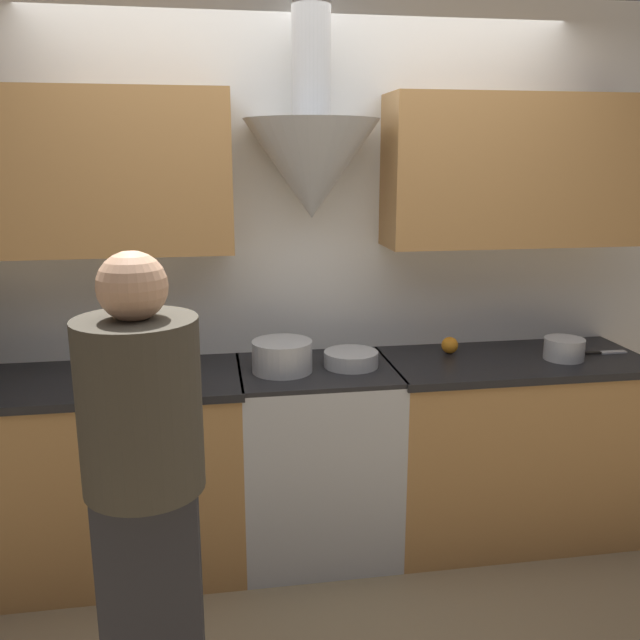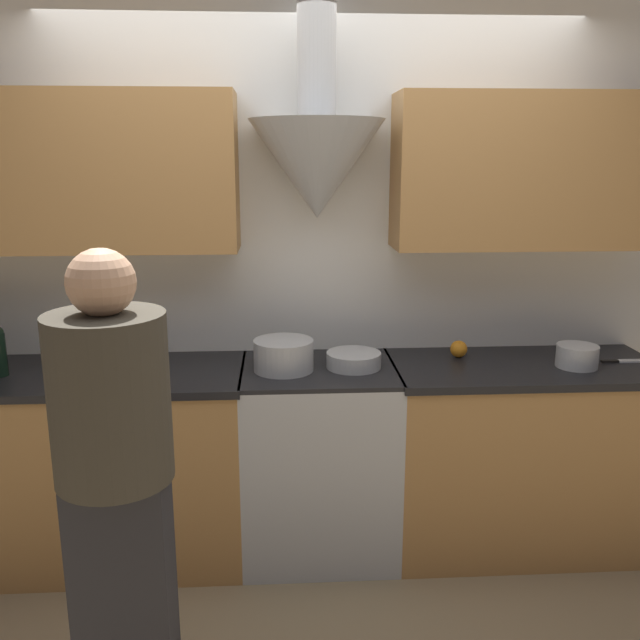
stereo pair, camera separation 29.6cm
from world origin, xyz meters
TOP-DOWN VIEW (x-y plane):
  - ground_plane at (0.00, 0.00)m, footprint 12.00×12.00m
  - wall_back at (-0.05, 0.59)m, footprint 8.40×0.61m
  - counter_left at (-1.12, 0.33)m, footprint 1.55×0.62m
  - counter_right at (0.98, 0.33)m, footprint 1.26×0.62m
  - stove_range at (0.00, 0.33)m, footprint 0.72×0.60m
  - stock_pot at (-0.16, 0.30)m, footprint 0.27×0.27m
  - mixing_bowl at (0.16, 0.32)m, footprint 0.25×0.25m
  - orange_fruit at (0.69, 0.45)m, footprint 0.08×0.08m
  - saucepan at (1.19, 0.27)m, footprint 0.19×0.19m
  - chefs_knife at (1.45, 0.33)m, footprint 0.22×0.04m
  - person_foreground_left at (-0.68, -0.72)m, footprint 0.35×0.35m

SIDE VIEW (x-z plane):
  - ground_plane at x=0.00m, z-range 0.00..0.00m
  - counter_left at x=-1.12m, z-range 0.00..0.92m
  - counter_right at x=0.98m, z-range 0.00..0.92m
  - stove_range at x=0.00m, z-range 0.00..0.92m
  - person_foreground_left at x=-0.68m, z-range 0.08..1.70m
  - chefs_knife at x=1.45m, z-range 0.92..0.93m
  - mixing_bowl at x=0.16m, z-range 0.92..0.99m
  - orange_fruit at x=0.69m, z-range 0.92..1.00m
  - saucepan at x=1.19m, z-range 0.92..1.02m
  - stock_pot at x=-0.16m, z-range 0.92..1.06m
  - wall_back at x=-0.05m, z-range 0.19..2.79m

